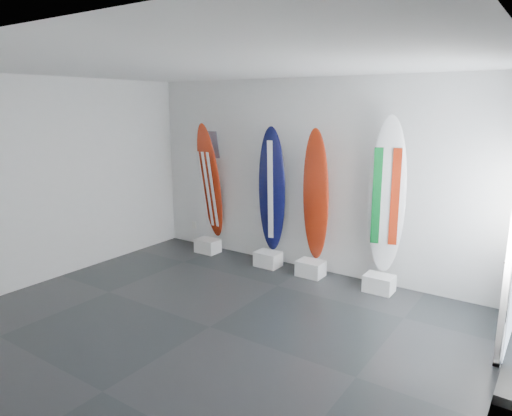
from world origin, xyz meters
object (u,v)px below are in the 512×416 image
Objects in this scene: surfboard_swiss at (316,196)px; surfboard_navy at (272,190)px; surfboard_usa at (210,182)px; surfboard_italy at (387,197)px.

surfboard_navy is at bearing -173.90° from surfboard_swiss.
surfboard_swiss is (2.07, 0.00, -0.01)m from surfboard_usa.
surfboard_italy is at bearing -9.13° from surfboard_navy.
surfboard_italy is (1.09, 0.00, 0.10)m from surfboard_swiss.
surfboard_usa is 2.07m from surfboard_swiss.
surfboard_italy reaches higher than surfboard_usa.
surfboard_usa is 1.03× the size of surfboard_swiss.
surfboard_italy is (3.16, 0.00, 0.09)m from surfboard_usa.
surfboard_navy is 0.91× the size of surfboard_italy.
surfboard_italy reaches higher than surfboard_navy.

